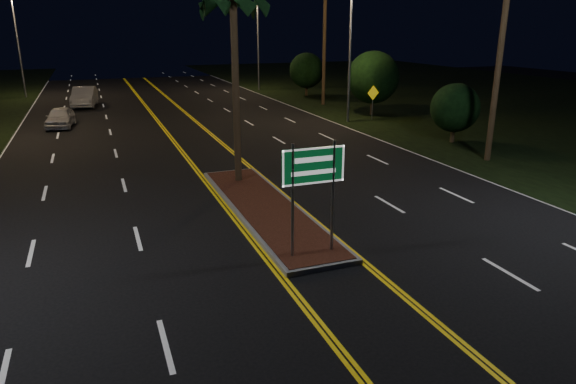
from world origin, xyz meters
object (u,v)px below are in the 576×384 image
car_near (60,116)px  streetlight_right_mid (345,36)px  streetlight_right_far (254,33)px  highway_sign (313,176)px  median_island (265,208)px  car_far (84,95)px  shrub_far (307,70)px  shrub_near (455,108)px  warning_sign (373,98)px  streetlight_left_far (21,34)px  shrub_mid (373,77)px

car_near → streetlight_right_mid: bearing=-7.8°
streetlight_right_far → highway_sign: bearing=-105.1°
median_island → car_near: 21.19m
streetlight_right_far → car_far: (-16.50, -5.96, -4.74)m
car_far → highway_sign: bearing=-73.0°
shrub_far → car_far: size_ratio=0.72×
car_near → streetlight_right_far: bearing=47.3°
shrub_near → car_near: bearing=148.4°
highway_sign → shrub_near: bearing=39.7°
warning_sign → highway_sign: bearing=-133.8°
streetlight_right_far → shrub_far: streetlight_right_far is taller
streetlight_left_far → shrub_far: size_ratio=2.27×
shrub_far → median_island: bearing=-115.4°
streetlight_right_mid → car_near: size_ratio=2.01×
median_island → car_far: bearing=101.5°
shrub_mid → warning_sign: shrub_mid is taller
streetlight_right_far → shrub_mid: bearing=-79.3°
car_near → warning_sign: warning_sign is taller
median_island → car_near: (-7.40, 19.85, 0.66)m
streetlight_right_far → median_island: bearing=-106.9°
streetlight_right_far → shrub_far: size_ratio=2.27×
car_far → streetlight_right_mid: bearing=-33.4°
shrub_mid → car_far: shrub_mid is taller
highway_sign → streetlight_left_far: size_ratio=0.36×
streetlight_right_far → car_far: 18.17m
shrub_far → streetlight_right_mid: bearing=-102.8°
streetlight_left_far → shrub_far: streetlight_left_far is taller
car_near → shrub_near: bearing=-24.3°
streetlight_left_far → highway_sign: bearing=-75.6°
warning_sign → streetlight_right_far: bearing=86.9°
car_far → warning_sign: warning_sign is taller
median_island → shrub_mid: (14.00, 17.00, 2.64)m
highway_sign → streetlight_left_far: (-10.61, 41.20, 3.25)m
highway_sign → streetlight_left_far: 42.67m
highway_sign → shrub_mid: shrub_mid is taller
shrub_far → shrub_mid: bearing=-89.0°
streetlight_right_far → warning_sign: bearing=-83.1°
median_island → shrub_far: bearing=64.6°
median_island → shrub_near: size_ratio=3.11×
streetlight_right_far → shrub_far: (3.19, -6.00, -3.32)m
streetlight_right_mid → shrub_near: streetlight_right_mid is taller
highway_sign → streetlight_right_far: bearing=74.9°
median_island → warning_sign: 20.04m
streetlight_right_far → shrub_mid: 18.55m
shrub_far → warning_sign: size_ratio=1.68×
median_island → streetlight_right_mid: size_ratio=1.14×
streetlight_left_far → shrub_far: 25.90m
streetlight_right_mid → median_island: bearing=-125.3°
streetlight_right_mid → shrub_far: streetlight_right_mid is taller
median_island → shrub_mid: 22.18m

